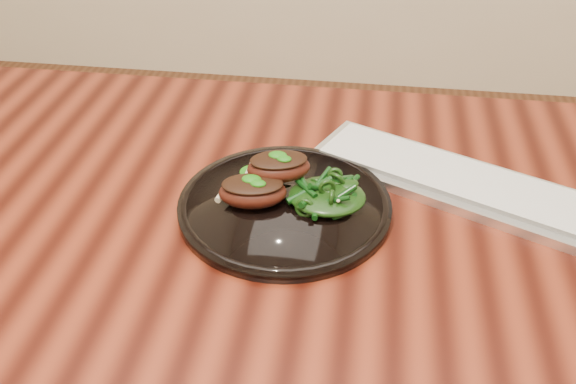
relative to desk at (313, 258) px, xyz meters
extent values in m
cube|color=black|center=(0.00, 0.00, 0.06)|extent=(1.60, 0.80, 0.04)
cylinder|color=#38170C|center=(-0.74, 0.34, -0.31)|extent=(0.06, 0.06, 0.71)
cylinder|color=black|center=(-0.04, 0.00, 0.09)|extent=(0.30, 0.30, 0.02)
torus|color=black|center=(-0.04, 0.00, 0.09)|extent=(0.30, 0.30, 0.01)
cylinder|color=black|center=(-0.04, 0.00, 0.10)|extent=(0.20, 0.20, 0.00)
ellipsoid|color=#42150C|center=(-0.09, -0.01, 0.12)|extent=(0.10, 0.07, 0.04)
ellipsoid|color=black|center=(-0.09, -0.01, 0.13)|extent=(0.09, 0.07, 0.01)
cylinder|color=beige|center=(-0.13, 0.00, 0.11)|extent=(0.02, 0.05, 0.01)
ellipsoid|color=#0D4F08|center=(-0.09, -0.01, 0.14)|extent=(0.03, 0.02, 0.01)
ellipsoid|color=#42150C|center=(-0.06, 0.03, 0.13)|extent=(0.10, 0.08, 0.03)
ellipsoid|color=black|center=(-0.06, 0.03, 0.15)|extent=(0.09, 0.07, 0.01)
cylinder|color=beige|center=(-0.10, 0.03, 0.13)|extent=(0.01, 0.04, 0.01)
ellipsoid|color=#0D4F08|center=(-0.06, 0.03, 0.15)|extent=(0.03, 0.02, 0.01)
ellipsoid|color=#0D4F08|center=(-0.08, 0.06, 0.10)|extent=(0.08, 0.05, 0.00)
ellipsoid|color=black|center=(0.02, 0.00, 0.11)|extent=(0.11, 0.09, 0.02)
cube|color=silver|center=(0.20, 0.10, 0.09)|extent=(0.46, 0.30, 0.01)
cube|color=silver|center=(0.20, 0.10, 0.10)|extent=(0.41, 0.26, 0.01)
camera|label=1|loc=(0.07, -0.71, 0.63)|focal=40.00mm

